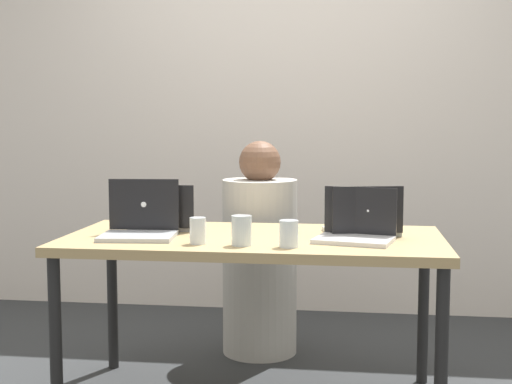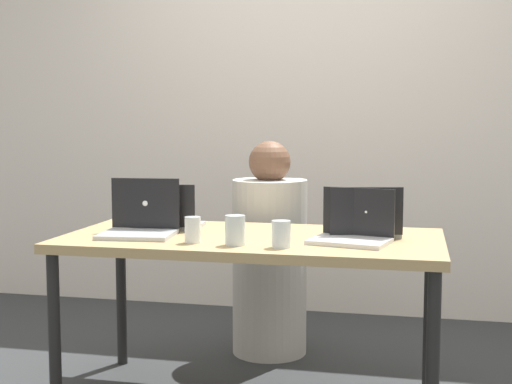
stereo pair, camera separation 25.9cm
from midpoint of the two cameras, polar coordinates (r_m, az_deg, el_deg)
back_wall at (r=4.55m, az=5.78°, el=6.94°), size 4.50×0.10×2.63m
desk at (r=3.04m, az=2.13°, el=-4.75°), size 1.60×0.78×0.73m
person_at_center at (r=3.74m, az=3.09°, el=-5.44°), size 0.46×0.46×1.11m
laptop_front_right at (r=2.91m, az=10.29°, el=-3.08°), size 0.35×0.29×0.21m
laptop_back_left at (r=3.24m, az=-4.87°, el=-2.13°), size 0.31×0.25×0.21m
laptop_back_right at (r=3.06m, az=10.99°, el=-2.64°), size 0.35×0.29×0.22m
laptop_front_left at (r=3.06m, az=-6.88°, el=-2.51°), size 0.32×0.29×0.24m
water_glass_left at (r=2.85m, az=-2.50°, el=-3.20°), size 0.06×0.06×0.11m
water_glass_right at (r=2.75m, az=4.73°, el=-3.54°), size 0.07×0.07×0.11m
water_glass_center at (r=2.80m, az=0.97°, el=-3.26°), size 0.08×0.08×0.12m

